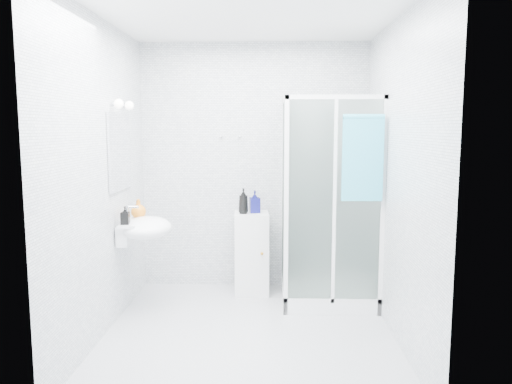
{
  "coord_description": "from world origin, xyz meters",
  "views": [
    {
      "loc": [
        0.19,
        -4.02,
        1.71
      ],
      "look_at": [
        0.05,
        0.35,
        1.15
      ],
      "focal_mm": 35.0,
      "sensor_mm": 36.0,
      "label": 1
    }
  ],
  "objects_px": {
    "shower_enclosure": "(320,258)",
    "shampoo_bottle_a": "(243,201)",
    "wall_basin": "(144,228)",
    "soap_dispenser_orange": "(138,209)",
    "shampoo_bottle_b": "(255,202)",
    "storage_cabinet": "(251,253)",
    "soap_dispenser_black": "(125,215)",
    "hand_towel": "(363,156)"
  },
  "relations": [
    {
      "from": "wall_basin",
      "to": "storage_cabinet",
      "type": "xyz_separation_m",
      "value": [
        0.97,
        0.58,
        -0.37
      ]
    },
    {
      "from": "shower_enclosure",
      "to": "shampoo_bottle_b",
      "type": "distance_m",
      "value": 0.88
    },
    {
      "from": "storage_cabinet",
      "to": "shampoo_bottle_a",
      "type": "xyz_separation_m",
      "value": [
        -0.08,
        -0.04,
        0.55
      ]
    },
    {
      "from": "hand_towel",
      "to": "shampoo_bottle_b",
      "type": "height_order",
      "value": "hand_towel"
    },
    {
      "from": "storage_cabinet",
      "to": "hand_towel",
      "type": "relative_size",
      "value": 1.12
    },
    {
      "from": "wall_basin",
      "to": "shampoo_bottle_a",
      "type": "bearing_deg",
      "value": 31.16
    },
    {
      "from": "wall_basin",
      "to": "hand_towel",
      "type": "xyz_separation_m",
      "value": [
        1.97,
        -0.09,
        0.67
      ]
    },
    {
      "from": "wall_basin",
      "to": "hand_towel",
      "type": "relative_size",
      "value": 0.74
    },
    {
      "from": "wall_basin",
      "to": "hand_towel",
      "type": "height_order",
      "value": "hand_towel"
    },
    {
      "from": "soap_dispenser_black",
      "to": "hand_towel",
      "type": "bearing_deg",
      "value": 1.8
    },
    {
      "from": "shampoo_bottle_b",
      "to": "soap_dispenser_black",
      "type": "distance_m",
      "value": 1.35
    },
    {
      "from": "soap_dispenser_orange",
      "to": "shampoo_bottle_b",
      "type": "bearing_deg",
      "value": 21.57
    },
    {
      "from": "shower_enclosure",
      "to": "shampoo_bottle_a",
      "type": "height_order",
      "value": "shower_enclosure"
    },
    {
      "from": "shampoo_bottle_b",
      "to": "shampoo_bottle_a",
      "type": "bearing_deg",
      "value": -150.62
    },
    {
      "from": "wall_basin",
      "to": "hand_towel",
      "type": "distance_m",
      "value": 2.08
    },
    {
      "from": "shampoo_bottle_a",
      "to": "soap_dispenser_black",
      "type": "height_order",
      "value": "shampoo_bottle_a"
    },
    {
      "from": "shampoo_bottle_b",
      "to": "storage_cabinet",
      "type": "bearing_deg",
      "value": -149.09
    },
    {
      "from": "shampoo_bottle_b",
      "to": "soap_dispenser_black",
      "type": "height_order",
      "value": "shampoo_bottle_b"
    },
    {
      "from": "hand_towel",
      "to": "shampoo_bottle_a",
      "type": "xyz_separation_m",
      "value": [
        -1.08,
        0.62,
        -0.49
      ]
    },
    {
      "from": "soap_dispenser_orange",
      "to": "soap_dispenser_black",
      "type": "height_order",
      "value": "soap_dispenser_orange"
    },
    {
      "from": "wall_basin",
      "to": "soap_dispenser_orange",
      "type": "xyz_separation_m",
      "value": [
        -0.09,
        0.17,
        0.16
      ]
    },
    {
      "from": "soap_dispenser_orange",
      "to": "shampoo_bottle_a",
      "type": "bearing_deg",
      "value": 20.6
    },
    {
      "from": "shower_enclosure",
      "to": "storage_cabinet",
      "type": "relative_size",
      "value": 2.36
    },
    {
      "from": "soap_dispenser_orange",
      "to": "wall_basin",
      "type": "bearing_deg",
      "value": -62.0
    },
    {
      "from": "hand_towel",
      "to": "soap_dispenser_black",
      "type": "xyz_separation_m",
      "value": [
        -2.09,
        -0.07,
        -0.53
      ]
    },
    {
      "from": "hand_towel",
      "to": "shampoo_bottle_b",
      "type": "relative_size",
      "value": 3.31
    },
    {
      "from": "shower_enclosure",
      "to": "shampoo_bottle_b",
      "type": "relative_size",
      "value": 8.76
    },
    {
      "from": "storage_cabinet",
      "to": "shampoo_bottle_b",
      "type": "distance_m",
      "value": 0.54
    },
    {
      "from": "storage_cabinet",
      "to": "soap_dispenser_black",
      "type": "distance_m",
      "value": 1.41
    },
    {
      "from": "storage_cabinet",
      "to": "shampoo_bottle_a",
      "type": "relative_size",
      "value": 3.27
    },
    {
      "from": "shower_enclosure",
      "to": "shampoo_bottle_a",
      "type": "relative_size",
      "value": 7.72
    },
    {
      "from": "shampoo_bottle_b",
      "to": "soap_dispenser_black",
      "type": "bearing_deg",
      "value": -146.27
    },
    {
      "from": "storage_cabinet",
      "to": "hand_towel",
      "type": "height_order",
      "value": "hand_towel"
    },
    {
      "from": "wall_basin",
      "to": "soap_dispenser_black",
      "type": "relative_size",
      "value": 3.49
    },
    {
      "from": "shampoo_bottle_a",
      "to": "soap_dispenser_black",
      "type": "bearing_deg",
      "value": -145.8
    },
    {
      "from": "shampoo_bottle_a",
      "to": "soap_dispenser_black",
      "type": "relative_size",
      "value": 1.61
    },
    {
      "from": "wall_basin",
      "to": "storage_cabinet",
      "type": "bearing_deg",
      "value": 30.96
    },
    {
      "from": "wall_basin",
      "to": "storage_cabinet",
      "type": "relative_size",
      "value": 0.66
    },
    {
      "from": "storage_cabinet",
      "to": "soap_dispenser_orange",
      "type": "bearing_deg",
      "value": -162.44
    },
    {
      "from": "shampoo_bottle_b",
      "to": "shower_enclosure",
      "type": "bearing_deg",
      "value": -23.53
    },
    {
      "from": "shampoo_bottle_a",
      "to": "shampoo_bottle_b",
      "type": "bearing_deg",
      "value": 29.38
    },
    {
      "from": "soap_dispenser_black",
      "to": "wall_basin",
      "type": "bearing_deg",
      "value": 50.54
    }
  ]
}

